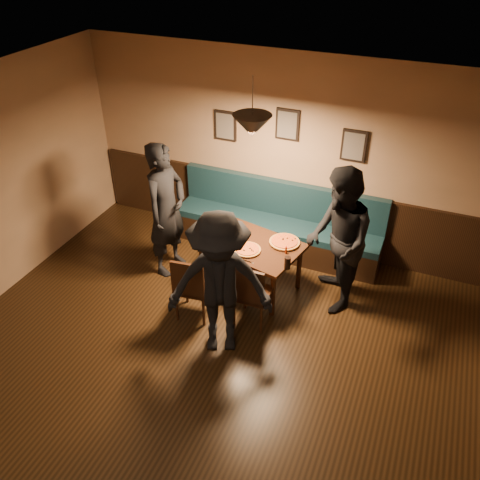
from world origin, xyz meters
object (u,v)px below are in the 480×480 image
at_px(booth_bench, 277,221).
at_px(diner_left, 167,210).
at_px(diner_front, 220,285).
at_px(soda_glass, 287,263).
at_px(dining_table, 250,264).
at_px(tabasco_bottle, 286,250).
at_px(chair_near_right, 253,292).
at_px(chair_near_left, 194,285).
at_px(diner_right, 338,241).

height_order(booth_bench, diner_left, diner_left).
relative_size(diner_front, soda_glass, 11.02).
distance_m(dining_table, tabasco_bottle, 0.63).
distance_m(diner_left, diner_front, 1.67).
distance_m(dining_table, chair_near_right, 0.70).
xyz_separation_m(chair_near_left, diner_front, (0.52, -0.37, 0.44)).
bearing_deg(diner_front, dining_table, 73.36).
bearing_deg(chair_near_right, dining_table, 114.18).
bearing_deg(diner_right, chair_near_left, -83.08).
xyz_separation_m(dining_table, diner_right, (1.08, 0.09, 0.60)).
relative_size(diner_left, tabasco_bottle, 16.99).
distance_m(booth_bench, diner_right, 1.39).
xyz_separation_m(diner_front, tabasco_bottle, (0.39, 1.12, -0.16)).
height_order(dining_table, diner_left, diner_left).
distance_m(chair_near_left, chair_near_right, 0.72).
bearing_deg(diner_left, dining_table, -79.15).
bearing_deg(diner_right, diner_left, -109.48).
height_order(booth_bench, tabasco_bottle, booth_bench).
height_order(diner_right, soda_glass, diner_right).
xyz_separation_m(booth_bench, dining_table, (-0.05, -0.91, -0.16)).
relative_size(dining_table, tabasco_bottle, 11.47).
bearing_deg(diner_left, booth_bench, -43.51).
distance_m(diner_right, diner_front, 1.59).
height_order(chair_near_left, chair_near_right, chair_near_right).
relative_size(diner_left, diner_front, 1.05).
bearing_deg(chair_near_right, soda_glass, 45.00).
height_order(chair_near_right, tabasco_bottle, chair_near_right).
bearing_deg(diner_left, chair_near_left, -126.38).
xyz_separation_m(booth_bench, diner_right, (1.04, -0.82, 0.44)).
relative_size(chair_near_left, diner_right, 0.48).
xyz_separation_m(diner_right, tabasco_bottle, (-0.60, -0.12, -0.20)).
xyz_separation_m(diner_front, soda_glass, (0.50, 0.83, -0.13)).
relative_size(chair_near_left, tabasco_bottle, 8.22).
distance_m(chair_near_left, diner_right, 1.81).
bearing_deg(chair_near_left, dining_table, 54.33).
bearing_deg(dining_table, soda_glass, -15.78).
xyz_separation_m(chair_near_right, diner_left, (-1.45, 0.57, 0.48)).
distance_m(dining_table, chair_near_left, 0.90).
bearing_deg(dining_table, tabasco_bottle, 8.55).
bearing_deg(diner_right, chair_near_right, -71.17).
bearing_deg(chair_near_right, diner_front, -109.82).
relative_size(chair_near_left, diner_left, 0.48).
distance_m(diner_left, tabasco_bottle, 1.67).
relative_size(diner_right, diner_front, 1.05).
distance_m(diner_left, soda_glass, 1.79).
relative_size(booth_bench, diner_front, 1.69).
bearing_deg(soda_glass, chair_near_right, -135.02).
height_order(dining_table, diner_front, diner_front).
xyz_separation_m(diner_left, diner_front, (1.26, -1.09, -0.05)).
bearing_deg(chair_near_left, diner_front, -42.32).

